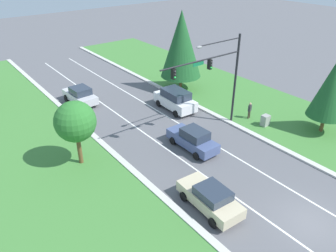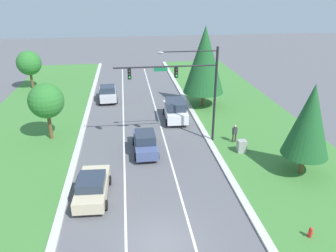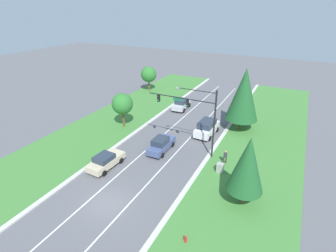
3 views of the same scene
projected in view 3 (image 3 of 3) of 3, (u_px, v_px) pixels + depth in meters
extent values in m
plane|color=#5B5B60|center=(108.00, 203.00, 23.90)|extent=(160.00, 160.00, 0.00)
cube|color=beige|center=(162.00, 224.00, 21.56)|extent=(0.50, 90.00, 0.15)
cube|color=beige|center=(62.00, 185.00, 26.17)|extent=(0.50, 90.00, 0.15)
cube|color=#427F38|center=(224.00, 249.00, 19.44)|extent=(10.00, 90.00, 0.08)
cube|color=#427F38|center=(27.00, 172.00, 28.32)|extent=(10.00, 90.00, 0.08)
cube|color=white|center=(92.00, 197.00, 24.63)|extent=(0.14, 81.00, 0.01)
cube|color=white|center=(124.00, 210.00, 23.16)|extent=(0.14, 81.00, 0.01)
cylinder|color=black|center=(214.00, 126.00, 29.26)|extent=(0.20, 0.20, 8.24)
cylinder|color=black|center=(181.00, 98.00, 29.82)|extent=(8.27, 0.12, 0.12)
cube|color=#147042|center=(177.00, 99.00, 30.09)|extent=(1.10, 0.04, 0.28)
cylinder|color=black|center=(197.00, 90.00, 28.57)|extent=(4.55, 0.09, 0.09)
ellipsoid|color=gray|center=(178.00, 88.00, 29.52)|extent=(0.56, 0.28, 0.20)
cube|color=black|center=(187.00, 103.00, 29.70)|extent=(0.28, 0.32, 0.80)
sphere|color=#2D2D2D|center=(187.00, 102.00, 29.46)|extent=(0.16, 0.16, 0.16)
sphere|color=#2D2D2D|center=(187.00, 104.00, 29.56)|extent=(0.16, 0.16, 0.16)
sphere|color=#23D647|center=(187.00, 106.00, 29.66)|extent=(0.16, 0.16, 0.16)
cube|color=black|center=(159.00, 98.00, 31.22)|extent=(0.28, 0.32, 0.80)
sphere|color=#2D2D2D|center=(158.00, 97.00, 30.98)|extent=(0.16, 0.16, 0.16)
sphere|color=#2D2D2D|center=(158.00, 99.00, 31.08)|extent=(0.16, 0.16, 0.16)
sphere|color=#23D647|center=(158.00, 101.00, 31.18)|extent=(0.16, 0.16, 0.16)
cube|color=silver|center=(182.00, 105.00, 44.76)|extent=(2.14, 4.62, 0.78)
cube|color=#283342|center=(181.00, 101.00, 44.22)|extent=(1.81, 2.13, 0.69)
cylinder|color=black|center=(189.00, 105.00, 45.76)|extent=(0.28, 0.74, 0.73)
cylinder|color=black|center=(179.00, 104.00, 46.42)|extent=(0.28, 0.74, 0.73)
cylinder|color=black|center=(184.00, 111.00, 43.43)|extent=(0.28, 0.74, 0.73)
cylinder|color=black|center=(173.00, 109.00, 44.10)|extent=(0.28, 0.74, 0.73)
cube|color=#475684|center=(161.00, 145.00, 32.16)|extent=(1.80, 4.70, 0.78)
cube|color=#283342|center=(160.00, 141.00, 31.61)|extent=(1.59, 2.13, 0.71)
cylinder|color=black|center=(173.00, 144.00, 33.17)|extent=(0.25, 0.64, 0.63)
cylinder|color=black|center=(161.00, 142.00, 33.84)|extent=(0.25, 0.64, 0.63)
cylinder|color=black|center=(162.00, 155.00, 30.81)|extent=(0.25, 0.64, 0.63)
cylinder|color=black|center=(150.00, 152.00, 31.48)|extent=(0.25, 0.64, 0.63)
cube|color=white|center=(207.00, 129.00, 36.05)|extent=(2.21, 4.91, 0.98)
cube|color=#283342|center=(207.00, 124.00, 35.58)|extent=(1.94, 2.97, 0.76)
cylinder|color=black|center=(217.00, 129.00, 37.01)|extent=(0.26, 0.68, 0.67)
cylinder|color=black|center=(204.00, 127.00, 37.89)|extent=(0.26, 0.68, 0.67)
cylinder|color=black|center=(210.00, 138.00, 34.64)|extent=(0.26, 0.68, 0.67)
cylinder|color=black|center=(196.00, 135.00, 35.51)|extent=(0.26, 0.68, 0.67)
cube|color=beige|center=(106.00, 162.00, 28.92)|extent=(2.08, 4.63, 0.73)
cube|color=#283342|center=(104.00, 158.00, 28.43)|extent=(1.77, 2.12, 0.55)
cylinder|color=black|center=(121.00, 161.00, 29.77)|extent=(0.27, 0.65, 0.64)
cylinder|color=black|center=(109.00, 156.00, 30.58)|extent=(0.27, 0.65, 0.64)
cylinder|color=black|center=(104.00, 173.00, 27.56)|extent=(0.27, 0.65, 0.64)
cylinder|color=black|center=(91.00, 168.00, 28.37)|extent=(0.27, 0.65, 0.64)
cube|color=#9E9E99|center=(220.00, 168.00, 28.03)|extent=(0.70, 0.60, 1.11)
cylinder|color=#42382D|center=(224.00, 160.00, 29.63)|extent=(0.14, 0.14, 0.84)
cylinder|color=#42382D|center=(226.00, 161.00, 29.59)|extent=(0.14, 0.14, 0.84)
cube|color=#333338|center=(225.00, 155.00, 29.30)|extent=(0.43, 0.32, 0.60)
sphere|color=tan|center=(226.00, 152.00, 29.11)|extent=(0.22, 0.22, 0.22)
cylinder|color=red|center=(186.00, 240.00, 19.89)|extent=(0.20, 0.20, 0.55)
sphere|color=red|center=(186.00, 237.00, 19.74)|extent=(0.18, 0.18, 0.18)
cylinder|color=red|center=(184.00, 239.00, 19.92)|extent=(0.10, 0.09, 0.09)
cylinder|color=red|center=(187.00, 240.00, 19.83)|extent=(0.10, 0.09, 0.09)
cylinder|color=brown|center=(243.00, 196.00, 23.63)|extent=(0.32, 0.32, 1.60)
cone|color=#1E5628|center=(247.00, 164.00, 22.19)|extent=(3.23, 3.23, 5.17)
cylinder|color=brown|center=(124.00, 119.00, 38.09)|extent=(0.32, 0.32, 2.47)
sphere|color=#2D752D|center=(122.00, 104.00, 37.08)|extent=(3.02, 3.02, 3.02)
cylinder|color=brown|center=(240.00, 124.00, 37.45)|extent=(0.32, 0.32, 1.72)
cone|color=#1E5628|center=(244.00, 94.00, 35.55)|extent=(4.49, 4.49, 7.18)
cylinder|color=brown|center=(149.00, 86.00, 53.78)|extent=(0.32, 0.32, 2.29)
sphere|color=#2D752D|center=(149.00, 74.00, 52.79)|extent=(3.15, 3.15, 3.15)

